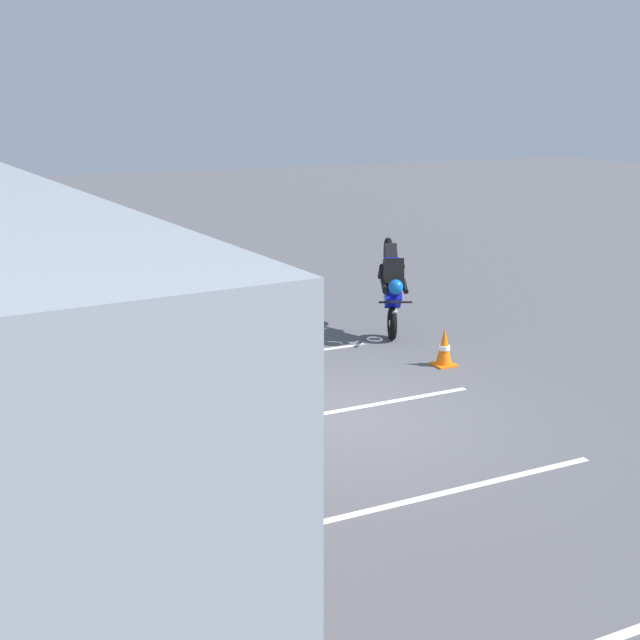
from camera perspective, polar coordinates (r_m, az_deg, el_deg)
name	(u,v)px	position (r m, az deg, el deg)	size (l,w,h in m)	color
ground_plane	(336,416)	(11.22, 1.13, -6.73)	(80.00, 80.00, 0.00)	#4C4C51
spectator_far_left	(274,412)	(8.69, -3.24, -6.44)	(0.58, 0.37, 1.65)	black
spectator_left	(220,372)	(9.88, -6.99, -3.65)	(0.58, 0.38, 1.71)	black
spectator_centre	(195,346)	(11.03, -8.75, -1.84)	(0.58, 0.34, 1.68)	black
spectator_right	(195,325)	(12.15, -8.71, -0.33)	(0.57, 0.31, 1.66)	#473823
parked_motorcycle_silver	(119,367)	(12.05, -13.86, -3.20)	(2.05, 0.64, 0.99)	black
stunt_motorcycle	(392,281)	(14.74, 5.04, 2.75)	(1.80, 1.08, 1.82)	black
traffic_cone	(444,347)	(13.37, 8.66, -1.90)	(0.34, 0.34, 0.63)	orange
bay_line_b	(457,490)	(9.35, 9.56, -11.61)	(0.13, 3.74, 0.01)	white
bay_line_c	(344,410)	(11.44, 1.72, -6.29)	(0.13, 4.05, 0.01)	white
bay_line_d	(270,357)	(13.74, -3.51, -2.60)	(0.13, 3.59, 0.01)	white
bay_line_e	(217,320)	(16.16, -7.18, 0.01)	(0.14, 4.51, 0.01)	white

